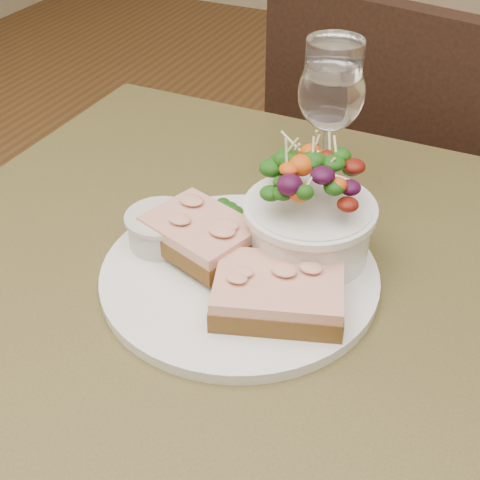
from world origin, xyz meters
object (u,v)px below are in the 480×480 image
at_px(chair_far, 394,273).
at_px(wine_glass, 331,97).
at_px(dinner_plate, 240,275).
at_px(ramekin, 161,228).
at_px(sandwich_front, 279,292).
at_px(salad_bowl, 310,206).
at_px(cafe_table, 245,375).
at_px(sandwich_back, 200,234).

bearing_deg(chair_far, wine_glass, 97.78).
bearing_deg(dinner_plate, ramekin, 175.89).
bearing_deg(ramekin, sandwich_front, -14.46).
xyz_separation_m(chair_far, wine_glass, (-0.03, -0.45, 0.58)).
height_order(chair_far, salad_bowl, chair_far).
distance_m(cafe_table, sandwich_front, 0.13).
height_order(salad_bowl, wine_glass, wine_glass).
bearing_deg(sandwich_back, chair_far, 99.00).
bearing_deg(salad_bowl, chair_far, 89.73).
height_order(sandwich_back, salad_bowl, salad_bowl).
bearing_deg(sandwich_front, sandwich_back, 139.71).
relative_size(chair_far, ramekin, 13.01).
bearing_deg(salad_bowl, ramekin, -161.08).
xyz_separation_m(dinner_plate, sandwich_back, (-0.05, 0.01, 0.03)).
xyz_separation_m(sandwich_front, wine_glass, (-0.04, 0.23, 0.09)).
distance_m(salad_bowl, wine_glass, 0.16).
bearing_deg(chair_far, cafe_table, 99.45).
bearing_deg(sandwich_front, cafe_table, 162.24).
height_order(chair_far, wine_glass, wine_glass).
bearing_deg(chair_far, salad_bowl, 101.94).
xyz_separation_m(cafe_table, wine_glass, (-0.00, 0.23, 0.22)).
distance_m(cafe_table, chair_far, 0.77).
height_order(chair_far, sandwich_back, chair_far).
bearing_deg(chair_far, sandwich_front, 102.34).
bearing_deg(sandwich_back, dinner_plate, 6.59).
relative_size(sandwich_back, wine_glass, 0.74).
bearing_deg(salad_bowl, dinner_plate, -132.02).
bearing_deg(sandwich_back, cafe_table, -12.69).
bearing_deg(dinner_plate, cafe_table, -56.44).
xyz_separation_m(salad_bowl, wine_glass, (-0.03, 0.14, 0.05)).
relative_size(sandwich_front, ramekin, 2.08).
bearing_deg(dinner_plate, salad_bowl, 47.98).
distance_m(cafe_table, salad_bowl, 0.20).
xyz_separation_m(sandwich_front, ramekin, (-0.15, 0.04, 0.00)).
relative_size(dinner_plate, sandwich_front, 1.97).
height_order(dinner_plate, salad_bowl, salad_bowl).
bearing_deg(chair_far, ramekin, 89.05).
height_order(ramekin, wine_glass, wine_glass).
xyz_separation_m(dinner_plate, salad_bowl, (0.05, 0.06, 0.07)).
xyz_separation_m(sandwich_front, sandwich_back, (-0.11, 0.04, 0.01)).
relative_size(chair_far, wine_glass, 5.14).
bearing_deg(ramekin, sandwich_back, 4.34).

